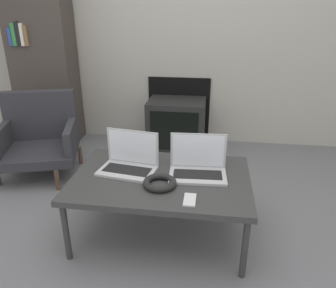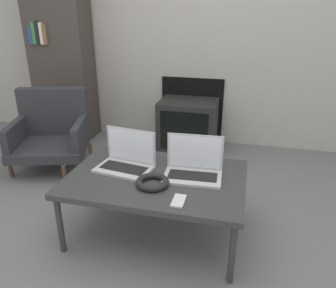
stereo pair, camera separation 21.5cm
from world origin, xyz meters
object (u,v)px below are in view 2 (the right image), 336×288
laptop_left (127,159)px  armchair (52,130)px  tv (188,125)px  laptop_right (193,167)px  headphones (152,182)px  phone (179,201)px

laptop_left → armchair: armchair is taller
laptop_left → tv: size_ratio=0.65×
laptop_right → headphones: laptop_right is taller
phone → laptop_left: bearing=142.7°
laptop_left → laptop_right: size_ratio=1.05×
laptop_right → armchair: (-1.42, 0.68, -0.13)m
headphones → phone: bearing=-35.8°
laptop_left → tv: laptop_left is taller
armchair → tv: bearing=14.1°
headphones → armchair: bearing=144.7°
laptop_right → armchair: size_ratio=0.47×
headphones → tv: size_ratio=0.34×
headphones → armchair: armchair is taller
phone → armchair: bearing=144.7°
headphones → phone: headphones is taller
laptop_left → tv: (0.14, 1.36, -0.22)m
armchair → headphones: bearing=-52.3°
laptop_left → phone: bearing=-28.8°
headphones → tv: tv is taller
phone → tv: bearing=99.0°
tv → laptop_right: bearing=-78.0°
headphones → phone: 0.23m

